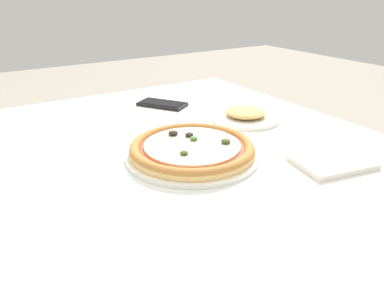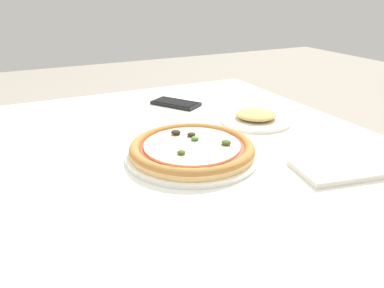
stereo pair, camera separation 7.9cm
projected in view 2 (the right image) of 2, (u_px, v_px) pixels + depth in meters
dining_table at (144, 199)px, 0.80m from camera, size 1.16×1.13×0.74m
pizza_plate at (192, 150)px, 0.79m from camera, size 0.28×0.28×0.04m
cell_phone at (176, 103)px, 1.15m from camera, size 0.14×0.16×0.01m
side_plate at (256, 117)px, 1.00m from camera, size 0.19×0.19×0.03m
napkin_folded at (335, 169)px, 0.73m from camera, size 0.17×0.14×0.01m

